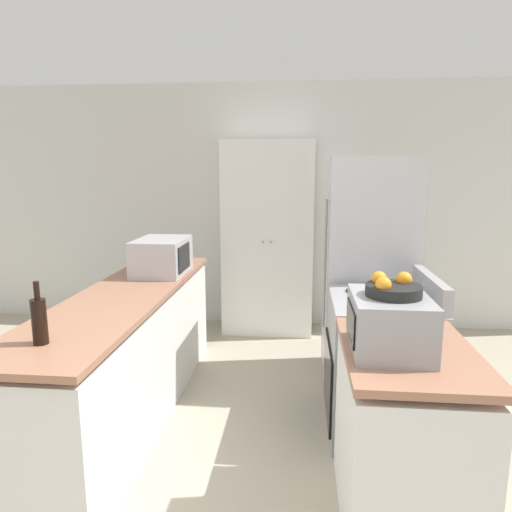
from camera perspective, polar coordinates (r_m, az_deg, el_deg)
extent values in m
cube|color=silver|center=(4.99, 1.76, 6.13)|extent=(7.00, 0.06, 2.60)
cube|color=silver|center=(3.36, -15.68, -12.23)|extent=(0.58, 2.49, 0.81)
cube|color=#9E6B51|center=(3.22, -16.09, -4.66)|extent=(0.60, 2.54, 0.04)
cube|color=silver|center=(2.46, 17.93, -21.31)|extent=(0.58, 0.84, 0.81)
cube|color=#9E6B51|center=(2.26, 18.60, -11.34)|extent=(0.60, 0.86, 0.04)
cube|color=white|center=(4.75, 1.56, 2.20)|extent=(0.93, 0.45, 1.99)
sphere|color=#B2B2B7|center=(4.52, 0.84, 1.77)|extent=(0.03, 0.03, 0.03)
sphere|color=#B2B2B7|center=(4.51, 1.85, 1.75)|extent=(0.03, 0.03, 0.03)
cube|color=#9E9EA3|center=(3.16, 15.15, -12.99)|extent=(0.64, 0.74, 0.88)
cube|color=black|center=(3.17, 9.00, -14.87)|extent=(0.02, 0.65, 0.49)
cube|color=#9E9EA3|center=(3.06, 20.99, -3.82)|extent=(0.06, 0.70, 0.16)
cylinder|color=black|center=(2.83, 13.60, -6.12)|extent=(0.17, 0.17, 0.01)
cylinder|color=black|center=(3.16, 12.73, -4.29)|extent=(0.17, 0.17, 0.01)
cylinder|color=black|center=(2.88, 18.69, -6.11)|extent=(0.17, 0.17, 0.01)
cylinder|color=black|center=(3.21, 17.28, -4.31)|extent=(0.17, 0.17, 0.01)
cube|color=#B7B7BC|center=(3.75, 13.82, -1.89)|extent=(0.67, 0.72, 1.79)
cylinder|color=gray|center=(3.51, 8.61, -1.07)|extent=(0.02, 0.02, 0.99)
cube|color=#B2B2B7|center=(3.69, -11.70, -0.01)|extent=(0.38, 0.53, 0.28)
cube|color=black|center=(3.60, -8.98, -0.18)|extent=(0.01, 0.33, 0.20)
cylinder|color=black|center=(2.38, -25.45, -7.43)|extent=(0.07, 0.07, 0.22)
cylinder|color=black|center=(2.34, -25.74, -3.89)|extent=(0.03, 0.03, 0.09)
cube|color=#939399|center=(2.16, 16.34, -8.09)|extent=(0.34, 0.43, 0.26)
cube|color=black|center=(2.14, 11.76, -8.10)|extent=(0.01, 0.30, 0.15)
cylinder|color=black|center=(2.12, 16.82, -4.16)|extent=(0.25, 0.25, 0.05)
sphere|color=orange|center=(2.17, 18.04, -2.78)|extent=(0.07, 0.07, 0.07)
sphere|color=orange|center=(2.15, 15.13, -2.76)|extent=(0.07, 0.07, 0.07)
sphere|color=orange|center=(2.05, 15.64, -3.47)|extent=(0.07, 0.07, 0.07)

